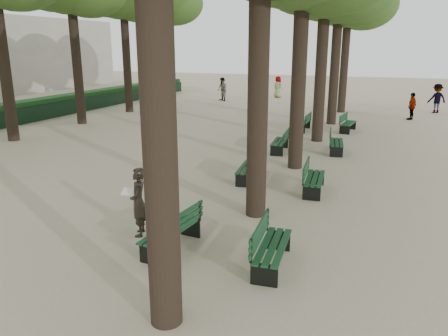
% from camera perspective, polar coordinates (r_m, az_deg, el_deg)
% --- Properties ---
extents(ground, '(120.00, 120.00, 0.00)m').
position_cam_1_polar(ground, '(9.77, -9.76, -10.94)').
color(ground, tan).
rests_on(ground, ground).
extents(bench_left_0, '(0.77, 1.85, 0.92)m').
position_cam_1_polar(bench_left_0, '(9.77, -6.88, -9.05)').
color(bench_left_0, black).
rests_on(bench_left_0, ground).
extents(bench_left_1, '(0.78, 1.85, 0.92)m').
position_cam_1_polar(bench_left_1, '(14.57, 3.17, -0.57)').
color(bench_left_1, black).
rests_on(bench_left_1, ground).
extents(bench_left_2, '(0.73, 1.84, 0.92)m').
position_cam_1_polar(bench_left_2, '(18.64, 7.26, 2.94)').
color(bench_left_2, black).
rests_on(bench_left_2, ground).
extents(bench_left_3, '(0.58, 1.80, 0.92)m').
position_cam_1_polar(bench_left_3, '(23.57, 10.26, 5.48)').
color(bench_left_3, black).
rests_on(bench_left_3, ground).
extents(bench_right_0, '(0.70, 1.84, 0.92)m').
position_cam_1_polar(bench_right_0, '(9.06, 6.29, -11.13)').
color(bench_right_0, black).
rests_on(bench_right_0, ground).
extents(bench_right_1, '(0.72, 1.84, 0.92)m').
position_cam_1_polar(bench_right_1, '(13.64, 11.67, -2.02)').
color(bench_right_1, black).
rests_on(bench_right_1, ground).
extents(bench_right_2, '(0.81, 1.86, 0.92)m').
position_cam_1_polar(bench_right_2, '(18.91, 14.44, 2.75)').
color(bench_right_2, black).
rests_on(bench_right_2, ground).
extents(bench_right_3, '(0.77, 1.85, 0.92)m').
position_cam_1_polar(bench_right_3, '(23.80, 15.89, 5.23)').
color(bench_right_3, black).
rests_on(bench_right_3, ground).
extents(man_with_map, '(0.72, 0.74, 1.65)m').
position_cam_1_polar(man_with_map, '(10.41, -11.10, -4.38)').
color(man_with_map, black).
rests_on(man_with_map, ground).
extents(pedestrian_b, '(1.29, 0.86, 1.92)m').
position_cam_1_polar(pedestrian_b, '(32.65, 26.04, 8.16)').
color(pedestrian_b, '#262628').
rests_on(pedestrian_b, ground).
extents(pedestrian_a, '(0.95, 0.86, 1.88)m').
position_cam_1_polar(pedestrian_a, '(35.91, -0.21, 10.24)').
color(pedestrian_a, '#262628').
rests_on(pedestrian_a, ground).
extents(pedestrian_e, '(0.55, 1.48, 1.56)m').
position_cam_1_polar(pedestrian_e, '(29.90, 3.67, 8.80)').
color(pedestrian_e, '#262628').
rests_on(pedestrian_e, ground).
extents(pedestrian_d, '(0.95, 0.78, 1.82)m').
position_cam_1_polar(pedestrian_d, '(38.64, 7.05, 10.47)').
color(pedestrian_d, '#262628').
rests_on(pedestrian_d, ground).
extents(pedestrian_c, '(0.71, 1.01, 1.64)m').
position_cam_1_polar(pedestrian_c, '(28.92, 23.34, 7.42)').
color(pedestrian_c, '#262628').
rests_on(pedestrian_c, ground).
extents(fence, '(0.08, 42.00, 0.90)m').
position_cam_1_polar(fence, '(27.19, -25.72, 5.90)').
color(fence, black).
rests_on(fence, ground).
extents(hedge, '(1.20, 42.00, 1.20)m').
position_cam_1_polar(hedge, '(27.68, -26.77, 6.24)').
color(hedge, '#164119').
rests_on(hedge, ground).
extents(building_far, '(12.00, 16.00, 7.00)m').
position_cam_1_polar(building_far, '(53.07, -24.98, 13.36)').
color(building_far, '#B7B2A3').
rests_on(building_far, ground).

